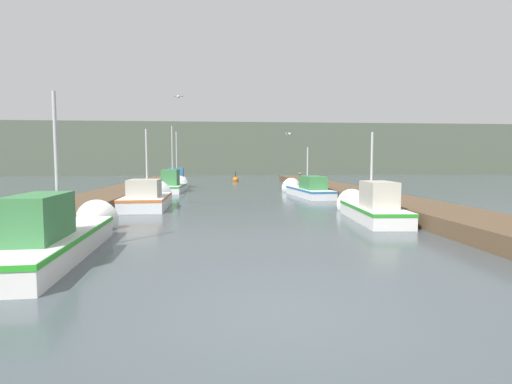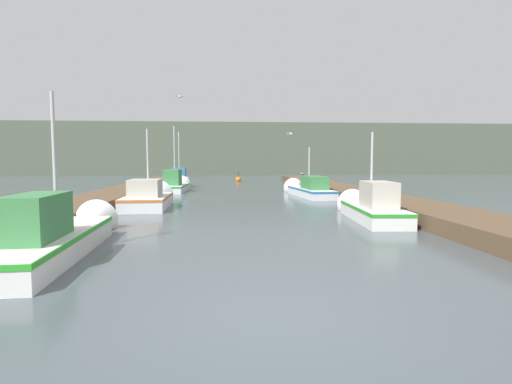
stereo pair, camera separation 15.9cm
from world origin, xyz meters
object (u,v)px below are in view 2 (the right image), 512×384
at_px(fishing_boat_3, 307,189).
at_px(fishing_boat_5, 180,181).
at_px(mooring_piling_1, 302,180).
at_px(fishing_boat_1, 370,207).
at_px(fishing_boat_4, 175,185).
at_px(fishing_boat_0, 60,233).
at_px(channel_buoy, 238,180).
at_px(seagull_1, 179,97).
at_px(seagull_lead, 290,134).
at_px(fishing_boat_2, 149,198).
at_px(mooring_piling_0, 167,180).

xyz_separation_m(fishing_boat_3, fishing_boat_5, (-8.35, 8.28, 0.07)).
bearing_deg(mooring_piling_1, fishing_boat_1, -92.44).
xyz_separation_m(fishing_boat_4, mooring_piling_1, (9.13, 2.62, 0.15)).
bearing_deg(mooring_piling_1, fishing_boat_4, -163.99).
height_order(fishing_boat_0, channel_buoy, fishing_boat_0).
distance_m(fishing_boat_0, seagull_1, 11.92).
relative_size(fishing_boat_0, seagull_lead, 11.99).
bearing_deg(fishing_boat_5, fishing_boat_2, -91.09).
distance_m(fishing_boat_3, seagull_1, 9.00).
bearing_deg(fishing_boat_4, fishing_boat_1, -56.40).
bearing_deg(fishing_boat_0, fishing_boat_3, 55.77).
height_order(fishing_boat_5, seagull_1, seagull_1).
bearing_deg(seagull_lead, seagull_1, -36.76).
xyz_separation_m(fishing_boat_0, fishing_boat_4, (0.31, 17.87, 0.00)).
height_order(fishing_boat_1, seagull_1, seagull_1).
bearing_deg(fishing_boat_2, seagull_1, 59.91).
relative_size(fishing_boat_1, fishing_boat_5, 1.09).
bearing_deg(fishing_boat_5, mooring_piling_0, -116.19).
height_order(fishing_boat_0, seagull_1, seagull_1).
xyz_separation_m(fishing_boat_1, fishing_boat_4, (-8.44, 13.46, -0.00)).
relative_size(fishing_boat_2, fishing_boat_4, 0.88).
distance_m(fishing_boat_0, fishing_boat_1, 9.80).
bearing_deg(fishing_boat_0, mooring_piling_1, 62.29).
bearing_deg(channel_buoy, mooring_piling_0, -121.12).
xyz_separation_m(fishing_boat_3, mooring_piling_1, (1.00, 6.58, 0.19)).
bearing_deg(fishing_boat_5, fishing_boat_3, -46.87).
height_order(fishing_boat_1, channel_buoy, fishing_boat_1).
height_order(fishing_boat_0, fishing_boat_4, fishing_boat_4).
height_order(fishing_boat_2, fishing_boat_4, fishing_boat_4).
relative_size(fishing_boat_1, mooring_piling_1, 4.62).
xyz_separation_m(fishing_boat_2, mooring_piling_0, (-0.96, 11.86, 0.20)).
relative_size(fishing_boat_2, seagull_1, 8.49).
relative_size(channel_buoy, seagull_1, 1.96).
bearing_deg(fishing_boat_4, seagull_1, -79.15).
relative_size(fishing_boat_0, fishing_boat_5, 1.33).
bearing_deg(seagull_1, seagull_lead, -165.25).
relative_size(fishing_boat_3, seagull_1, 11.71).
height_order(fishing_boat_3, mooring_piling_1, fishing_boat_3).
distance_m(fishing_boat_5, mooring_piling_1, 9.50).
xyz_separation_m(fishing_boat_4, seagull_lead, (6.93, -5.05, 3.10)).
bearing_deg(seagull_lead, mooring_piling_1, -161.73).
bearing_deg(seagull_1, fishing_boat_0, 78.05).
xyz_separation_m(fishing_boat_1, channel_buoy, (-3.87, 25.30, -0.25)).
xyz_separation_m(fishing_boat_4, channel_buoy, (4.57, 11.84, -0.24)).
bearing_deg(channel_buoy, seagull_lead, -82.05).
bearing_deg(fishing_boat_5, seagull_1, -85.17).
distance_m(fishing_boat_2, mooring_piling_1, 14.88).
bearing_deg(fishing_boat_4, mooring_piling_1, 17.51).
height_order(fishing_boat_3, seagull_lead, seagull_lead).
relative_size(channel_buoy, seagull_lead, 2.09).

